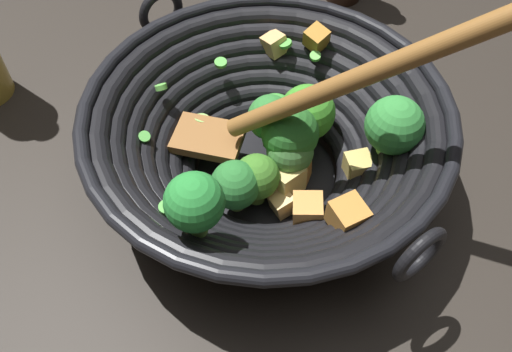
{
  "coord_description": "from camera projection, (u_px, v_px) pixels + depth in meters",
  "views": [
    {
      "loc": [
        -0.35,
        0.07,
        0.47
      ],
      "look_at": [
        -0.02,
        0.01,
        0.03
      ],
      "focal_mm": 38.42,
      "sensor_mm": 36.0,
      "label": 1
    }
  ],
  "objects": [
    {
      "name": "ground_plane",
      "position": [
        266.0,
        178.0,
        0.59
      ],
      "size": [
        4.0,
        4.0,
        0.0
      ],
      "primitive_type": "plane",
      "color": "#28231E"
    },
    {
      "name": "wok",
      "position": [
        269.0,
        136.0,
        0.53
      ],
      "size": [
        0.37,
        0.36,
        0.26
      ],
      "color": "black",
      "rests_on": "ground"
    }
  ]
}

